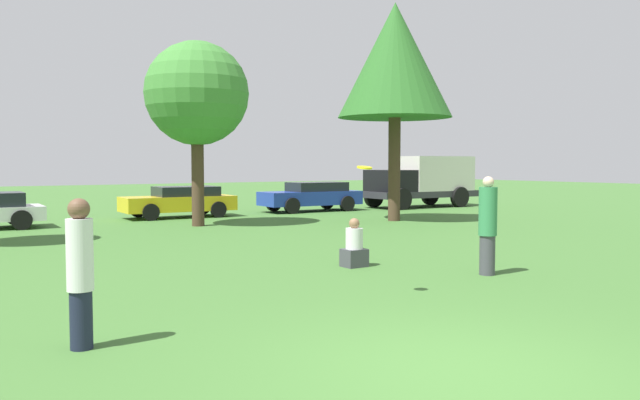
# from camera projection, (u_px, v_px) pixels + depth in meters

# --- Properties ---
(ground_plane) EXTENTS (120.00, 120.00, 0.00)m
(ground_plane) POSITION_uv_depth(u_px,v_px,m) (456.00, 370.00, 6.36)
(ground_plane) COLOR #3D6B2D
(person_thrower) EXTENTS (0.29, 0.29, 1.70)m
(person_thrower) POSITION_uv_depth(u_px,v_px,m) (80.00, 271.00, 7.05)
(person_thrower) COLOR #191E33
(person_thrower) RESTS_ON ground
(person_catcher) EXTENTS (0.34, 0.34, 1.85)m
(person_catcher) POSITION_uv_depth(u_px,v_px,m) (488.00, 225.00, 11.78)
(person_catcher) COLOR #3F3F47
(person_catcher) RESTS_ON ground
(frisbee) EXTENTS (0.23, 0.23, 0.06)m
(frisbee) POSITION_uv_depth(u_px,v_px,m) (365.00, 168.00, 9.59)
(frisbee) COLOR yellow
(bystander_sitting) EXTENTS (0.47, 0.39, 0.99)m
(bystander_sitting) POSITION_uv_depth(u_px,v_px,m) (354.00, 247.00, 12.75)
(bystander_sitting) COLOR #3F3F47
(bystander_sitting) RESTS_ON ground
(tree_2) EXTENTS (3.44, 3.44, 6.13)m
(tree_2) POSITION_uv_depth(u_px,v_px,m) (197.00, 95.00, 20.89)
(tree_2) COLOR #473323
(tree_2) RESTS_ON ground
(tree_3) EXTENTS (4.13, 4.13, 7.88)m
(tree_3) POSITION_uv_depth(u_px,v_px,m) (395.00, 61.00, 22.78)
(tree_3) COLOR #473323
(tree_3) RESTS_ON ground
(parked_car_yellow) EXTENTS (4.32, 1.98, 1.20)m
(parked_car_yellow) POSITION_uv_depth(u_px,v_px,m) (180.00, 201.00, 24.48)
(parked_car_yellow) COLOR gold
(parked_car_yellow) RESTS_ON ground
(parked_car_blue) EXTENTS (4.51, 2.02, 1.27)m
(parked_car_blue) POSITION_uv_depth(u_px,v_px,m) (312.00, 196.00, 27.71)
(parked_car_blue) COLOR #1E389E
(parked_car_blue) RESTS_ON ground
(delivery_truck_black) EXTENTS (5.75, 2.59, 2.44)m
(delivery_truck_black) POSITION_uv_depth(u_px,v_px,m) (423.00, 179.00, 30.47)
(delivery_truck_black) COLOR #2D2D33
(delivery_truck_black) RESTS_ON ground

